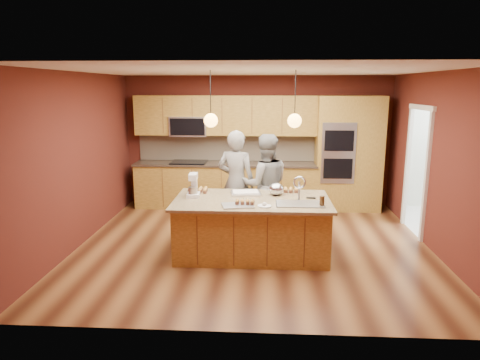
# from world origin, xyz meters

# --- Properties ---
(floor) EXTENTS (5.50, 5.50, 0.00)m
(floor) POSITION_xyz_m (0.00, 0.00, 0.00)
(floor) COLOR #432112
(floor) RESTS_ON ground
(ceiling) EXTENTS (5.50, 5.50, 0.00)m
(ceiling) POSITION_xyz_m (0.00, 0.00, 2.70)
(ceiling) COLOR white
(ceiling) RESTS_ON ground
(wall_back) EXTENTS (5.50, 0.00, 5.50)m
(wall_back) POSITION_xyz_m (0.00, 2.50, 1.35)
(wall_back) COLOR #4E1B15
(wall_back) RESTS_ON ground
(wall_front) EXTENTS (5.50, 0.00, 5.50)m
(wall_front) POSITION_xyz_m (0.00, -2.50, 1.35)
(wall_front) COLOR #4E1B15
(wall_front) RESTS_ON ground
(wall_left) EXTENTS (0.00, 5.00, 5.00)m
(wall_left) POSITION_xyz_m (-2.75, 0.00, 1.35)
(wall_left) COLOR #4E1B15
(wall_left) RESTS_ON ground
(wall_right) EXTENTS (0.00, 5.00, 5.00)m
(wall_right) POSITION_xyz_m (2.75, 0.00, 1.35)
(wall_right) COLOR #4E1B15
(wall_right) RESTS_ON ground
(cabinet_run) EXTENTS (3.74, 0.64, 2.30)m
(cabinet_run) POSITION_xyz_m (-0.68, 2.25, 0.98)
(cabinet_run) COLOR brown
(cabinet_run) RESTS_ON floor
(oven_column) EXTENTS (1.30, 0.62, 2.30)m
(oven_column) POSITION_xyz_m (1.85, 2.19, 1.15)
(oven_column) COLOR brown
(oven_column) RESTS_ON floor
(doorway_trim) EXTENTS (0.08, 1.11, 2.20)m
(doorway_trim) POSITION_xyz_m (2.73, 0.80, 1.05)
(doorway_trim) COLOR white
(doorway_trim) RESTS_ON wall_right
(pendant_left) EXTENTS (0.20, 0.20, 0.80)m
(pendant_left) POSITION_xyz_m (-0.61, -0.34, 2.00)
(pendant_left) COLOR black
(pendant_left) RESTS_ON ceiling
(pendant_right) EXTENTS (0.20, 0.20, 0.80)m
(pendant_right) POSITION_xyz_m (0.58, -0.34, 2.00)
(pendant_right) COLOR black
(pendant_right) RESTS_ON ceiling
(island) EXTENTS (2.30, 1.29, 1.23)m
(island) POSITION_xyz_m (-0.00, -0.35, 0.43)
(island) COLOR brown
(island) RESTS_ON floor
(person_left) EXTENTS (0.74, 0.58, 1.78)m
(person_left) POSITION_xyz_m (-0.31, 0.55, 0.89)
(person_left) COLOR black
(person_left) RESTS_ON floor
(person_right) EXTENTS (0.93, 0.78, 1.72)m
(person_right) POSITION_xyz_m (0.18, 0.55, 0.86)
(person_right) COLOR slate
(person_right) RESTS_ON floor
(stand_mixer) EXTENTS (0.20, 0.27, 0.35)m
(stand_mixer) POSITION_xyz_m (-0.91, -0.23, 1.00)
(stand_mixer) COLOR white
(stand_mixer) RESTS_ON island
(sheet_cake) EXTENTS (0.49, 0.39, 0.05)m
(sheet_cake) POSITION_xyz_m (-0.12, -0.06, 0.87)
(sheet_cake) COLOR silver
(sheet_cake) RESTS_ON island
(cooling_rack) EXTENTS (0.49, 0.40, 0.02)m
(cooling_rack) POSITION_xyz_m (-0.20, -0.73, 0.86)
(cooling_rack) COLOR #B0B3B7
(cooling_rack) RESTS_ON island
(mixing_bowl) EXTENTS (0.23, 0.23, 0.20)m
(mixing_bowl) POSITION_xyz_m (0.35, -0.07, 0.94)
(mixing_bowl) COLOR silver
(mixing_bowl) RESTS_ON island
(plate) EXTENTS (0.19, 0.19, 0.01)m
(plate) POSITION_xyz_m (0.17, -0.73, 0.85)
(plate) COLOR silver
(plate) RESTS_ON island
(tumbler) EXTENTS (0.07, 0.07, 0.14)m
(tumbler) POSITION_xyz_m (0.97, -0.65, 0.91)
(tumbler) COLOR #3D2611
(tumbler) RESTS_ON island
(phone) EXTENTS (0.14, 0.09, 0.01)m
(phone) POSITION_xyz_m (0.86, -0.24, 0.85)
(phone) COLOR black
(phone) RESTS_ON island
(cupcakes_left) EXTENTS (0.31, 0.24, 0.07)m
(cupcakes_left) POSITION_xyz_m (-0.88, 0.05, 0.88)
(cupcakes_left) COLOR #C08C3E
(cupcakes_left) RESTS_ON island
(cupcakes_rack) EXTENTS (0.28, 0.14, 0.06)m
(cupcakes_rack) POSITION_xyz_m (-0.11, -0.68, 0.89)
(cupcakes_rack) COLOR #C08C3E
(cupcakes_rack) RESTS_ON island
(cupcakes_right) EXTENTS (0.33, 0.16, 0.07)m
(cupcakes_right) POSITION_xyz_m (0.54, 0.11, 0.88)
(cupcakes_right) COLOR #C08C3E
(cupcakes_right) RESTS_ON island
(dryer) EXTENTS (0.71, 0.73, 1.08)m
(dryer) POSITION_xyz_m (4.20, 1.58, 0.54)
(dryer) COLOR white
(dryer) RESTS_ON floor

